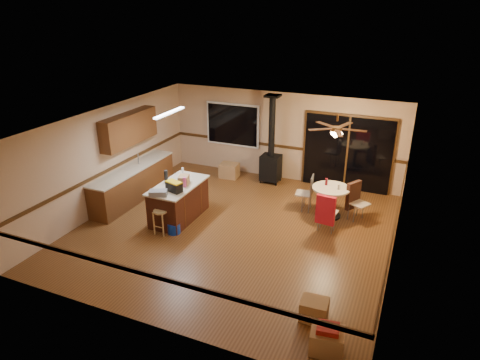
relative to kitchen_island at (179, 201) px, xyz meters
The scene contains 35 objects.
floor 1.57m from the kitchen_island, ahead, with size 7.00×7.00×0.00m, color brown.
ceiling 2.62m from the kitchen_island, ahead, with size 7.00×7.00×0.00m, color silver.
wall_back 3.90m from the kitchen_island, 66.80° to the left, with size 7.00×7.00×0.00m, color tan.
wall_front 3.90m from the kitchen_island, 66.80° to the right, with size 7.00×7.00×0.00m, color tan.
wall_left 2.17m from the kitchen_island, behind, with size 7.00×7.00×0.00m, color tan.
wall_right 5.07m from the kitchen_island, ahead, with size 7.00×7.00×0.00m, color tan.
chair_rail 1.60m from the kitchen_island, ahead, with size 7.00×7.00×0.08m, color #3D250F, non-canonical shape.
window 3.61m from the kitchen_island, 91.66° to the left, with size 1.72×0.10×1.32m, color black.
sliding_door 4.88m from the kitchen_island, 45.42° to the left, with size 2.52×0.10×2.10m, color black.
lower_cabinets 1.77m from the kitchen_island, 163.61° to the left, with size 0.60×3.00×0.86m, color #5A3116.
countertop 1.82m from the kitchen_island, 163.61° to the left, with size 0.64×3.04×0.04m, color #BBAD91.
upper_cabinets 2.43m from the kitchen_island, 159.02° to the left, with size 0.35×2.00×0.80m, color #5A3116.
kitchen_island is the anchor object (origin of this frame).
wood_stove 3.33m from the kitchen_island, 66.91° to the left, with size 0.55×0.50×2.52m.
ceiling_fan 4.12m from the kitchen_island, 24.74° to the left, with size 0.24×0.24×0.55m.
fluorescent_strip 2.15m from the kitchen_island, 135.00° to the left, with size 0.10×1.20×0.04m, color white.
toolbox_grey 0.89m from the kitchen_island, 96.29° to the right, with size 0.40×0.22×0.12m, color slate.
toolbox_black 0.68m from the kitchen_island, 70.78° to the right, with size 0.39×0.20×0.22m, color black.
toolbox_yellow_lid 0.79m from the kitchen_island, 70.78° to the right, with size 0.39×0.20×0.03m, color gold.
box_on_island 0.57m from the kitchen_island, 43.02° to the left, with size 0.23×0.31×0.21m, color #986E43.
bottle_dark 0.68m from the kitchen_island, behind, with size 0.09×0.09×0.31m, color black.
bottle_pink 0.61m from the kitchen_island, 14.64° to the right, with size 0.08×0.08×0.24m, color #D84C8C.
bottle_white 0.86m from the kitchen_island, 110.07° to the left, with size 0.06×0.06×0.17m, color white.
bar_stool 0.84m from the kitchen_island, 89.02° to the right, with size 0.32×0.32×0.59m, color tan.
blue_bucket 0.83m from the kitchen_island, 69.19° to the right, with size 0.29×0.29×0.24m, color #0C2FAD.
dining_table 3.73m from the kitchen_island, 24.74° to the left, with size 0.92×0.92×0.78m.
glass_red 3.66m from the kitchen_island, 27.16° to the left, with size 0.06×0.06×0.17m, color #590C14.
glass_cream 3.89m from the kitchen_island, 22.95° to the left, with size 0.06×0.06×0.13m, color beige.
chair_left 3.25m from the kitchen_island, 30.92° to the left, with size 0.45×0.44×0.51m.
chair_near 3.53m from the kitchen_island, 11.07° to the left, with size 0.47×0.51×0.70m.
chair_right 4.28m from the kitchen_island, 23.42° to the left, with size 0.61×0.59×0.70m.
box_under_window 2.92m from the kitchen_island, 89.57° to the left, with size 0.54×0.43×0.43m, color #986E43.
box_corner_a 5.21m from the kitchen_island, 33.89° to the right, with size 0.50×0.42×0.38m, color #986E43.
box_corner_b 4.58m from the kitchen_island, 29.84° to the right, with size 0.45×0.39×0.37m, color #986E43.
box_small_red 5.20m from the kitchen_island, 33.89° to the right, with size 0.33×0.28×0.09m, color maroon.
Camera 1 is at (3.60, -8.07, 4.97)m, focal length 32.00 mm.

